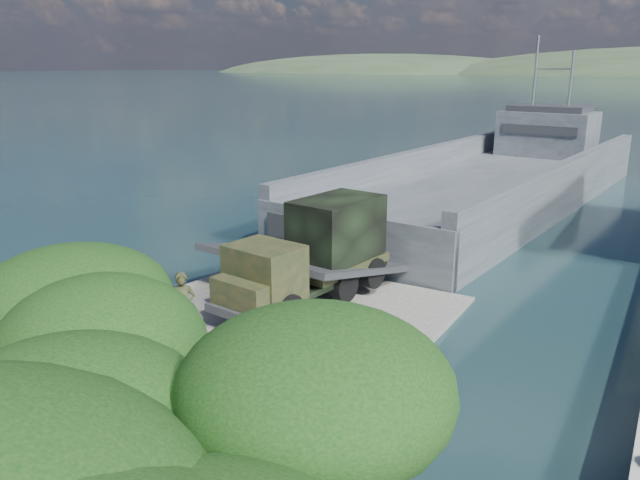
{
  "coord_description": "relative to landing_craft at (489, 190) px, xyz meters",
  "views": [
    {
      "loc": [
        11.05,
        -13.94,
        8.58
      ],
      "look_at": [
        -0.61,
        6.0,
        2.04
      ],
      "focal_mm": 35.0,
      "sensor_mm": 36.0,
      "label": 1
    }
  ],
  "objects": [
    {
      "name": "shoreline_rocks",
      "position": [
        -6.99,
        -24.2,
        -0.94
      ],
      "size": [
        3.2,
        5.6,
        0.9
      ],
      "primitive_type": null,
      "color": "#535351",
      "rests_on": "ground"
    },
    {
      "name": "boat_ramp",
      "position": [
        -0.79,
        -25.7,
        -0.69
      ],
      "size": [
        10.0,
        18.0,
        0.5
      ],
      "primitive_type": "cube",
      "color": "slate",
      "rests_on": "ground"
    },
    {
      "name": "soldier",
      "position": [
        -1.49,
        -26.3,
        0.58
      ],
      "size": [
        0.89,
        0.83,
        2.03
      ],
      "primitive_type": "imported",
      "rotation": [
        0.0,
        0.0,
        0.61
      ],
      "color": "black",
      "rests_on": "boat_ramp"
    },
    {
      "name": "ground",
      "position": [
        -0.79,
        -24.7,
        -0.94
      ],
      "size": [
        1400.0,
        1400.0,
        0.0
      ],
      "primitive_type": "plane",
      "color": "#19383C",
      "rests_on": "ground"
    },
    {
      "name": "overhang_tree",
      "position": [
        5.87,
        -35.74,
        4.37
      ],
      "size": [
        7.3,
        6.72,
        6.63
      ],
      "color": "#362015",
      "rests_on": "ground"
    },
    {
      "name": "landing_craft",
      "position": [
        0.0,
        0.0,
        0.0
      ],
      "size": [
        13.07,
        39.36,
        11.5
      ],
      "rotation": [
        0.0,
        0.0,
        -0.1
      ],
      "color": "#42484E",
      "rests_on": "ground"
    },
    {
      "name": "military_truck",
      "position": [
        -0.47,
        -20.68,
        1.27
      ],
      "size": [
        3.29,
        7.63,
        3.43
      ],
      "rotation": [
        0.0,
        0.0,
        -0.14
      ],
      "color": "black",
      "rests_on": "boat_ramp"
    }
  ]
}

